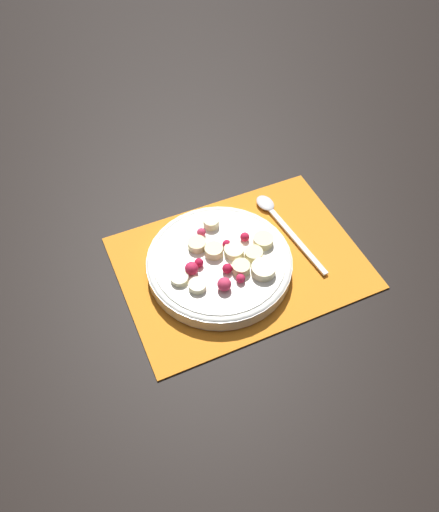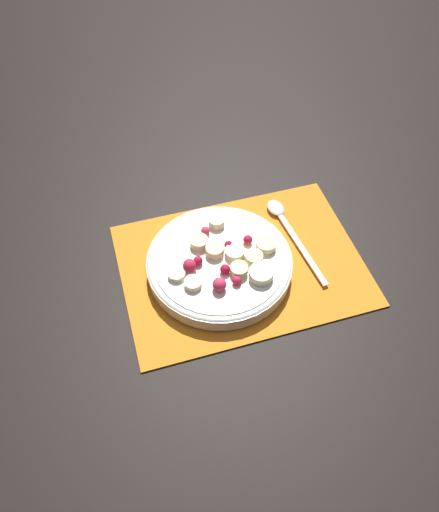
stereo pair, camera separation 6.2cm
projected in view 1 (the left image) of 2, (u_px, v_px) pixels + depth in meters
name	position (u px, v px, depth m)	size (l,w,h in m)	color
ground_plane	(240.00, 263.00, 0.82)	(3.00, 3.00, 0.00)	black
placemat	(240.00, 262.00, 0.82)	(0.39, 0.28, 0.01)	orange
fruit_bowl	(220.00, 263.00, 0.79)	(0.23, 0.23, 0.05)	silver
spoon	(278.00, 218.00, 0.87)	(0.04, 0.20, 0.01)	silver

